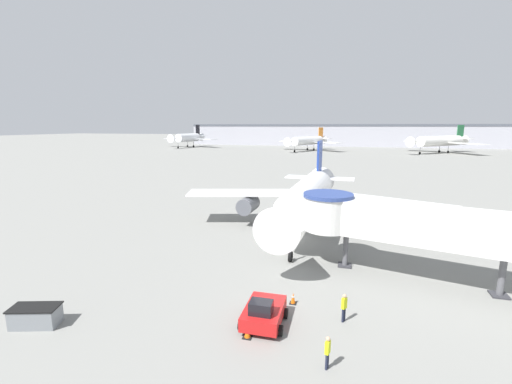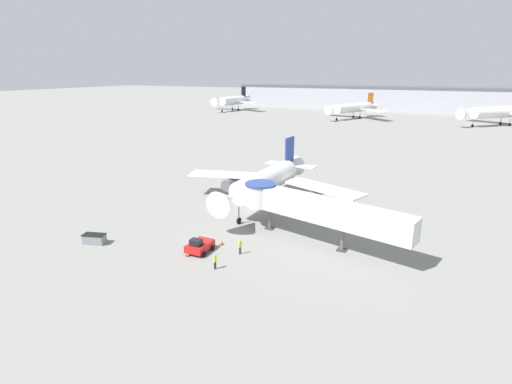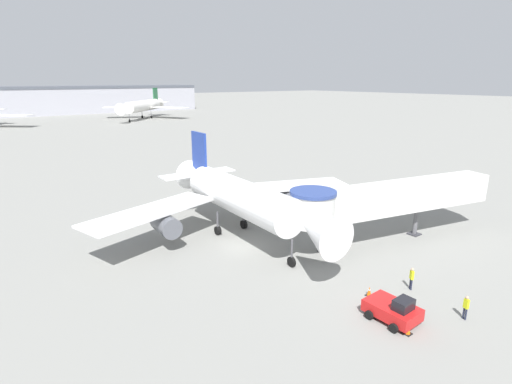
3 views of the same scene
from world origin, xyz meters
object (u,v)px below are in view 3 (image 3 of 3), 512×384
at_px(traffic_cone_near_nose, 369,291).
at_px(pushback_tug_red, 393,310).
at_px(ground_crew_wing_walker, 412,277).
at_px(main_airplane, 237,197).
at_px(traffic_cone_apron_front, 408,328).
at_px(background_jet_green_tail, 143,106).
at_px(jet_bridge, 383,199).
at_px(ground_crew_marshaller, 466,306).

bearing_deg(traffic_cone_near_nose, pushback_tug_red, -113.58).
height_order(pushback_tug_red, ground_crew_wing_walker, pushback_tug_red).
height_order(main_airplane, traffic_cone_apron_front, main_airplane).
xyz_separation_m(traffic_cone_near_nose, traffic_cone_apron_front, (-1.81, -4.37, 0.04)).
distance_m(pushback_tug_red, background_jet_green_tail, 150.13).
distance_m(main_airplane, jet_bridge, 14.06).
relative_size(traffic_cone_apron_front, ground_crew_wing_walker, 0.47).
xyz_separation_m(pushback_tug_red, background_jet_green_tail, (40.15, 144.59, 4.42)).
distance_m(main_airplane, pushback_tug_red, 18.75).
xyz_separation_m(jet_bridge, traffic_cone_apron_front, (-10.93, -10.31, -3.98)).
bearing_deg(main_airplane, pushback_tug_red, -88.29).
bearing_deg(main_airplane, traffic_cone_near_nose, -83.74).
bearing_deg(traffic_cone_near_nose, jet_bridge, 33.04).
bearing_deg(background_jet_green_tail, jet_bridge, -58.18).
height_order(jet_bridge, ground_crew_marshaller, jet_bridge).
xyz_separation_m(traffic_cone_apron_front, ground_crew_marshaller, (4.44, -1.32, 0.59)).
bearing_deg(ground_crew_marshaller, background_jet_green_tail, -178.01).
height_order(ground_crew_marshaller, ground_crew_wing_walker, ground_crew_wing_walker).
bearing_deg(background_jet_green_tail, traffic_cone_near_nose, -61.16).
relative_size(pushback_tug_red, traffic_cone_apron_front, 4.16).
bearing_deg(pushback_tug_red, ground_crew_marshaller, -37.30).
xyz_separation_m(traffic_cone_near_nose, ground_crew_wing_walker, (3.28, -1.29, 0.67)).
height_order(main_airplane, ground_crew_marshaller, main_airplane).
distance_m(ground_crew_wing_walker, background_jet_green_tail, 147.41).
bearing_deg(ground_crew_wing_walker, ground_crew_marshaller, 23.71).
distance_m(main_airplane, traffic_cone_near_nose, 16.04).
bearing_deg(traffic_cone_apron_front, main_airplane, 88.01).
height_order(traffic_cone_near_nose, background_jet_green_tail, background_jet_green_tail).
xyz_separation_m(pushback_tug_red, ground_crew_marshaller, (3.90, -2.80, 0.22)).
xyz_separation_m(jet_bridge, ground_crew_wing_walker, (-5.85, -7.22, -3.36)).
distance_m(ground_crew_marshaller, ground_crew_wing_walker, 4.45).
height_order(traffic_cone_apron_front, ground_crew_wing_walker, ground_crew_wing_walker).
bearing_deg(ground_crew_marshaller, jet_bridge, 166.64).
relative_size(jet_bridge, background_jet_green_tail, 0.72).
distance_m(pushback_tug_red, traffic_cone_apron_front, 1.62).
height_order(pushback_tug_red, background_jet_green_tail, background_jet_green_tail).
xyz_separation_m(ground_crew_marshaller, ground_crew_wing_walker, (0.64, 4.40, 0.04)).
distance_m(jet_bridge, traffic_cone_near_nose, 11.61).
relative_size(jet_bridge, ground_crew_wing_walker, 12.62).
height_order(jet_bridge, traffic_cone_apron_front, jet_bridge).
distance_m(traffic_cone_near_nose, ground_crew_marshaller, 6.30).
height_order(ground_crew_marshaller, background_jet_green_tail, background_jet_green_tail).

